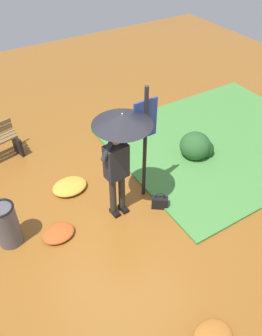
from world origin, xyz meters
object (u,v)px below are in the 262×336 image
Objects in this scene: handbag at (160,202)px; person_with_umbrella at (120,141)px; trash_bin at (6,225)px; info_sign_post at (145,132)px.

person_with_umbrella is at bearing 151.45° from handbag.
person_with_umbrella is 2.45× the size of trash_bin.
info_sign_post is 2.76× the size of trash_bin.
info_sign_post is 1.40m from handbag.
info_sign_post is 6.22× the size of handbag.
handbag is 0.44× the size of trash_bin.
handbag is at bearing -14.68° from trash_bin.
person_with_umbrella is 5.53× the size of handbag.
handbag is 2.69m from trash_bin.
handbag is (0.06, -0.47, -1.32)m from info_sign_post.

